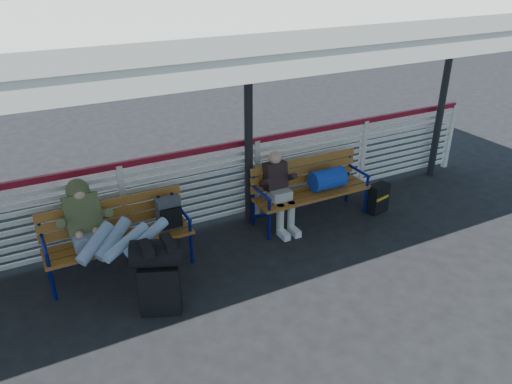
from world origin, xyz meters
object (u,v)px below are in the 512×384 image
bench_right (317,182)px  suitcase_side (378,198)px  bench_left (130,226)px  traveler_man (110,234)px  companion_person (279,191)px  luggage_stack (159,273)px

bench_right → suitcase_side: size_ratio=3.90×
bench_left → suitcase_side: (3.75, -0.31, -0.35)m
suitcase_side → traveler_man: bearing=168.0°
companion_person → traveler_man: bearing=-172.2°
traveler_man → bench_left: bearing=49.1°
bench_left → bench_right: same height
luggage_stack → companion_person: companion_person is taller
bench_left → companion_person: bearing=-0.4°
bench_right → traveler_man: traveler_man is taller
bench_right → companion_person: companion_person is taller
companion_person → suitcase_side: companion_person is taller
bench_right → suitcase_side: (0.94, -0.31, -0.35)m
bench_left → traveler_man: 0.49m
luggage_stack → traveler_man: 0.80m
traveler_man → bench_right: bearing=6.4°
luggage_stack → bench_right: (2.77, 1.04, 0.08)m
bench_left → companion_person: size_ratio=1.57×
traveler_man → companion_person: 2.48m
bench_right → luggage_stack: bearing=-159.5°
bench_left → companion_person: companion_person is taller
bench_right → companion_person: size_ratio=1.57×
luggage_stack → traveler_man: (-0.35, 0.69, 0.24)m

